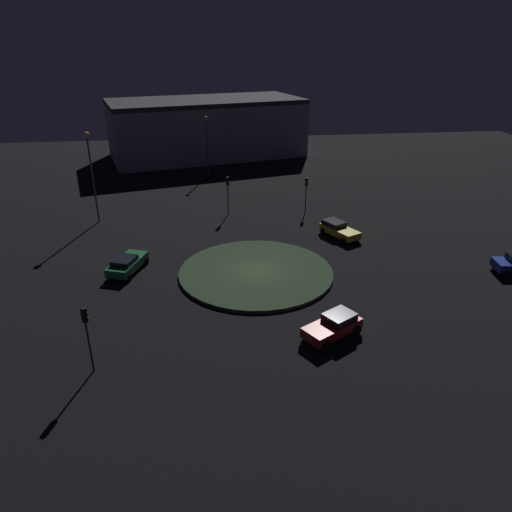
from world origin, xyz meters
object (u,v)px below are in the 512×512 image
traffic_light_northwest (306,188)px  streetlamp_southwest (90,162)px  traffic_light_west (228,188)px  car_green (127,264)px  traffic_light_southeast (87,327)px  car_yellow (339,230)px  car_red (334,326)px  streetlamp_west (207,139)px  store_building (206,128)px

traffic_light_northwest → streetlamp_southwest: streetlamp_southwest is taller
streetlamp_southwest → traffic_light_west: bearing=92.5°
car_green → traffic_light_southeast: 13.25m
car_yellow → traffic_light_southeast: 27.33m
car_red → traffic_light_southeast: 15.21m
traffic_light_northwest → streetlamp_west: (-16.88, -10.31, 2.34)m
store_building → car_red: bearing=82.9°
car_green → traffic_light_southeast: size_ratio=1.08×
traffic_light_west → store_building: size_ratio=0.13×
traffic_light_west → car_red: bearing=7.1°
car_green → streetlamp_west: size_ratio=0.57×
car_yellow → traffic_light_southeast: (18.30, -20.17, 2.31)m
car_green → traffic_light_west: 16.29m
traffic_light_southeast → streetlamp_southwest: size_ratio=0.45×
store_building → car_green: bearing=65.2°
traffic_light_northwest → streetlamp_west: 19.91m
car_yellow → streetlamp_southwest: 25.85m
car_red → streetlamp_west: bearing=-111.5°
streetlamp_west → traffic_light_west: bearing=5.6°
car_yellow → streetlamp_southwest: bearing=-132.7°
traffic_light_northwest → traffic_light_southeast: bearing=-8.5°
car_red → car_green: bearing=-68.8°
store_building → traffic_light_southeast: bearing=67.3°
car_red → traffic_light_west: (-24.47, -5.08, 2.20)m
store_building → streetlamp_west: bearing=74.7°
car_red → store_building: bearing=-113.9°
car_yellow → car_red: bearing=-43.4°
car_yellow → streetlamp_west: size_ratio=0.55×
traffic_light_west → streetlamp_southwest: bearing=-92.2°
traffic_light_west → traffic_light_southeast: bearing=-25.4°
car_red → traffic_light_northwest: size_ratio=1.13×
car_green → traffic_light_west: size_ratio=1.10×
traffic_light_northwest → store_building: store_building is taller
car_green → store_building: 43.17m
car_yellow → car_red: (16.64, -5.21, 0.07)m
traffic_light_southeast → streetlamp_southwest: bearing=53.3°
traffic_light_west → store_building: store_building is taller
car_green → traffic_light_southeast: (13.04, -0.44, 2.31)m
car_yellow → traffic_light_west: traffic_light_west is taller
car_red → store_building: (-53.62, -6.40, 3.71)m
streetlamp_southwest → store_building: bearing=157.1°
traffic_light_southeast → car_yellow: bearing=-3.4°
traffic_light_northwest → streetlamp_west: streetlamp_west is taller
traffic_light_southeast → streetlamp_southwest: streetlamp_southwest is taller
car_green → streetlamp_southwest: bearing=40.2°
car_red → store_building: store_building is taller
traffic_light_west → store_building: (-29.14, -1.32, 1.51)m
store_building → streetlamp_southwest: bearing=53.2°
car_yellow → car_red: size_ratio=1.03×
car_green → store_building: bearing=9.7°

